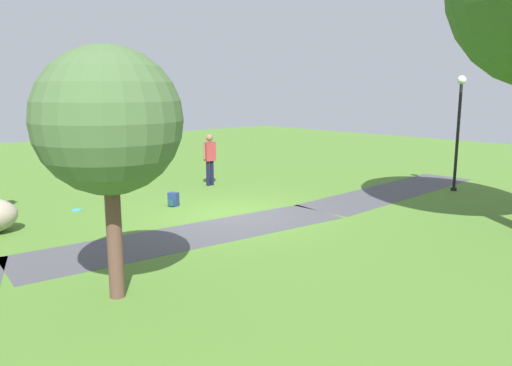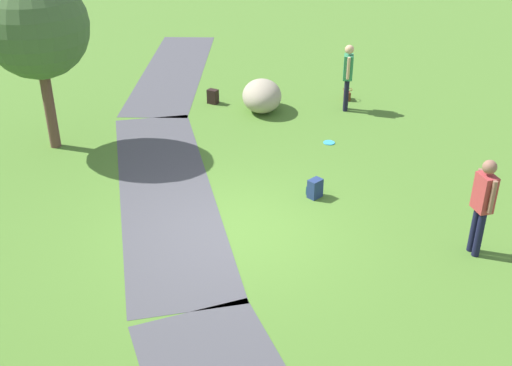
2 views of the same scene
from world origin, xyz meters
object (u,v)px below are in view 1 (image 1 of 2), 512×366
object	(u,v)px
young_tree_near_path	(108,122)
lamp_post	(459,121)
man_near_boulder	(210,156)
frisbee_on_grass	(76,210)
spare_backpack_on_lawn	(173,200)

from	to	relation	value
young_tree_near_path	lamp_post	xyz separation A→B (m)	(-12.48, -0.38, -0.53)
man_near_boulder	frisbee_on_grass	world-z (taller)	man_near_boulder
young_tree_near_path	frisbee_on_grass	bearing A→B (deg)	-107.63
lamp_post	spare_backpack_on_lawn	world-z (taller)	lamp_post
spare_backpack_on_lawn	young_tree_near_path	bearing A→B (deg)	48.49
man_near_boulder	spare_backpack_on_lawn	distance (m)	3.40
spare_backpack_on_lawn	lamp_post	bearing A→B (deg)	151.44
lamp_post	spare_backpack_on_lawn	bearing A→B (deg)	-28.56
lamp_post	frisbee_on_grass	size ratio (longest dim) A/B	13.63
lamp_post	man_near_boulder	bearing A→B (deg)	-49.03
young_tree_near_path	spare_backpack_on_lawn	size ratio (longest dim) A/B	10.06
lamp_post	spare_backpack_on_lawn	xyz separation A→B (m)	(8.19, -4.46, -2.13)
lamp_post	man_near_boulder	xyz separation A→B (m)	(5.45, -6.28, -1.26)
man_near_boulder	lamp_post	bearing A→B (deg)	130.97
young_tree_near_path	man_near_boulder	size ratio (longest dim) A/B	2.22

